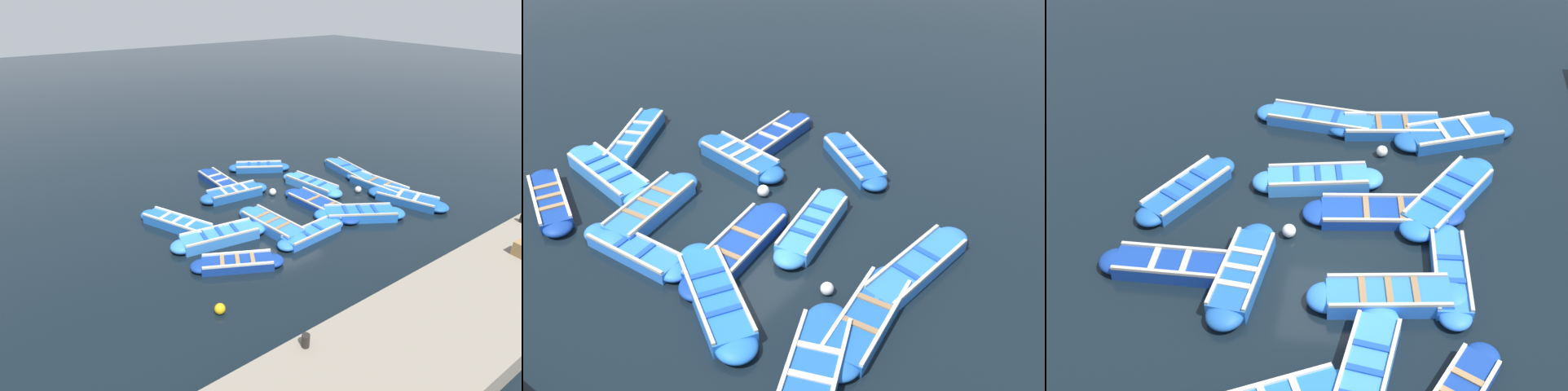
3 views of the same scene
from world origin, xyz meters
The scene contains 17 objects.
ground_plane centered at (0.00, 0.00, 0.00)m, with size 120.00×120.00×0.00m, color black.
boat_bow_out centered at (-3.77, 1.00, 0.17)m, with size 2.27×3.11×0.39m.
boat_inner_gap centered at (2.96, 4.30, 0.17)m, with size 3.58×2.17×0.40m.
boat_alongside centered at (1.23, 4.45, 0.15)m, with size 3.65×1.31×0.36m.
boat_outer_left centered at (2.74, 1.54, 0.19)m, with size 2.69×3.68×0.43m.
boat_mid_row centered at (2.74, -1.06, 0.15)m, with size 0.92×3.23×0.36m.
boat_stern_in centered at (1.18, 0.80, 0.15)m, with size 4.03×1.36×0.35m.
boat_outer_right centered at (-0.78, 4.55, 0.15)m, with size 3.85×1.25×0.36m.
boat_tucked centered at (-3.45, -1.63, 0.17)m, with size 3.30×0.88×0.40m.
boat_end_of_row centered at (2.76, -4.34, 0.16)m, with size 2.09×3.15×0.37m.
boat_far_corner centered at (-0.55, 1.80, 0.19)m, with size 3.43×1.37×0.43m.
boat_near_quay centered at (1.05, -4.05, 0.20)m, with size 1.38×3.80×0.46m.
boat_drifting centered at (-0.74, -4.94, 0.19)m, with size 3.60×2.23×0.44m.
boat_centre centered at (-1.82, -1.68, 0.19)m, with size 1.13×3.32×0.45m.
boat_broadside centered at (1.41, -1.94, 0.19)m, with size 3.61×1.33×0.44m.
buoy_yellow_far centered at (1.01, 3.29, 0.15)m, with size 0.30×0.30×0.30m, color silver.
buoy_white_drifting centered at (-1.00, -0.14, 0.16)m, with size 0.33×0.33×0.33m, color silver.
Camera 2 is at (9.26, 8.36, 9.82)m, focal length 42.00 mm.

